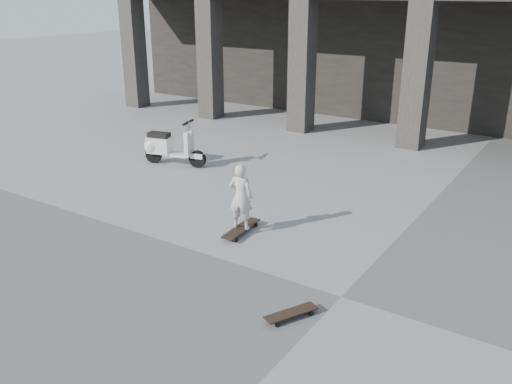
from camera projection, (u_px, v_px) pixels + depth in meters
The scene contains 5 objects.
ground at pixel (341, 297), 7.89m from camera, with size 90.00×90.00×0.00m, color #52524F.
longboard at pixel (241, 229), 9.95m from camera, with size 0.33×1.07×0.11m.
skateboard_spare at pixel (291, 313), 7.36m from camera, with size 0.53×0.78×0.09m.
child at pixel (241, 197), 9.73m from camera, with size 0.45×0.29×1.22m, color #BBB2A8.
scooter at pixel (164, 146), 13.80m from camera, with size 1.65×0.75×1.17m.
Camera 1 is at (2.71, -6.42, 4.19)m, focal length 38.00 mm.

